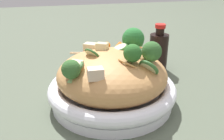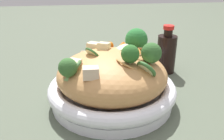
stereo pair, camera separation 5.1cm
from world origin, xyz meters
name	(u,v)px [view 1 (the left image)]	position (x,y,z in m)	size (l,w,h in m)	color
ground_plane	(112,102)	(0.00, 0.00, 0.00)	(3.00, 3.00, 0.00)	#4F5847
serving_bowl	(112,92)	(0.00, 0.00, 0.03)	(0.28, 0.28, 0.05)	white
noodle_heap	(112,74)	(0.00, 0.00, 0.07)	(0.24, 0.24, 0.10)	tan
broccoli_florets	(130,47)	(0.04, 0.01, 0.12)	(0.21, 0.17, 0.07)	#9FC278
carrot_coins	(121,48)	(0.03, 0.05, 0.11)	(0.08, 0.09, 0.03)	orange
zucchini_slices	(111,62)	(-0.01, -0.02, 0.11)	(0.18, 0.14, 0.05)	beige
chicken_chunks	(90,59)	(-0.05, 0.00, 0.11)	(0.10, 0.18, 0.03)	beige
soy_sauce_bottle	(158,51)	(0.17, 0.15, 0.06)	(0.05, 0.05, 0.13)	black
chopsticks_pair	(103,53)	(0.05, 0.32, 0.00)	(0.23, 0.08, 0.01)	tan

